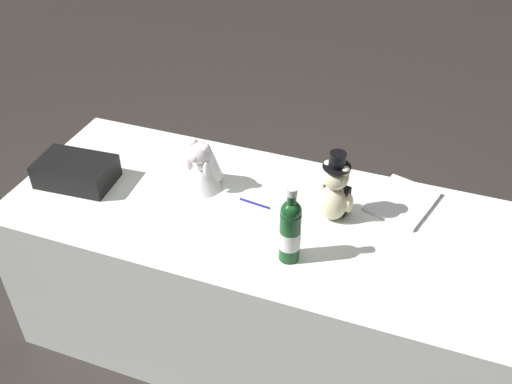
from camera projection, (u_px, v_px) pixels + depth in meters
The scene contains 8 objects.
ground_plane at pixel (256, 333), 2.74m from camera, with size 12.00×12.00×0.00m, color #2D2826.
reception_table at pixel (256, 278), 2.50m from camera, with size 2.03×0.84×0.76m, color white.
teddy_bear_groom at pixel (335, 191), 2.17m from camera, with size 0.15×0.14×0.31m.
teddy_bear_bride at pixel (204, 167), 2.35m from camera, with size 0.17×0.21×0.23m.
champagne_bottle at pixel (290, 230), 1.98m from camera, with size 0.08×0.08×0.32m.
signing_pen at pixel (256, 204), 2.30m from camera, with size 0.14×0.03×0.01m.
gift_case_black at pixel (76, 172), 2.40m from camera, with size 0.33×0.22×0.10m.
guestbook at pixel (402, 201), 2.31m from camera, with size 0.22×0.29×0.02m, color white.
Camera 1 is at (-0.60, 1.64, 2.21)m, focal length 39.83 mm.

